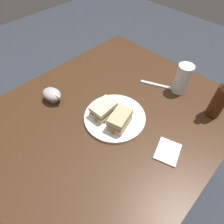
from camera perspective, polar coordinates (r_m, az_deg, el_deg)
ground_plane at (r=1.57m, az=-0.43°, el=-18.41°), size 6.00×6.00×0.00m
dining_table at (r=1.23m, az=-0.53°, el=-11.86°), size 1.14×0.98×0.75m
plate at (r=0.90m, az=0.72°, el=-1.58°), size 0.29×0.29×0.01m
sandwich_half_left at (r=0.88m, az=-2.48°, el=0.81°), size 0.12×0.08×0.06m
sandwich_half_right at (r=0.84m, az=2.32°, el=-2.34°), size 0.12×0.10×0.07m
potato_wedge_front at (r=0.88m, az=-3.66°, el=-1.93°), size 0.04×0.04×0.02m
potato_wedge_middle at (r=0.87m, az=-3.39°, el=-2.23°), size 0.05×0.05×0.02m
potato_wedge_back at (r=0.86m, az=-0.15°, el=-3.00°), size 0.04×0.04×0.02m
potato_wedge_left_edge at (r=0.84m, az=-0.32°, el=-4.90°), size 0.03×0.05×0.02m
pint_glass at (r=1.05m, az=19.88°, el=8.74°), size 0.08×0.08×0.16m
gravy_boat at (r=1.00m, az=-17.23°, el=4.96°), size 0.09×0.12×0.07m
cider_bottle at (r=0.97m, az=29.39°, el=3.45°), size 0.06×0.06×0.27m
napkin at (r=0.83m, az=16.07°, el=-11.12°), size 0.13×0.12×0.01m
fork at (r=1.09m, az=13.08°, el=7.78°), size 0.09×0.17×0.01m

